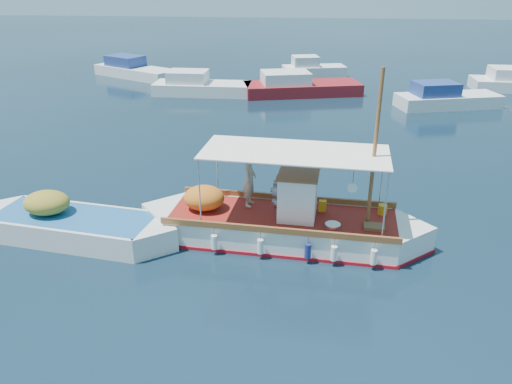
# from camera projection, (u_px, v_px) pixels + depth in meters

# --- Properties ---
(ground) EXTENTS (160.00, 160.00, 0.00)m
(ground) POSITION_uv_depth(u_px,v_px,m) (284.00, 231.00, 16.65)
(ground) COLOR black
(ground) RESTS_ON ground
(fishing_caique) EXTENTS (9.42, 3.15, 5.76)m
(fishing_caique) POSITION_uv_depth(u_px,v_px,m) (280.00, 224.00, 15.95)
(fishing_caique) COLOR white
(fishing_caique) RESTS_ON ground
(dinghy) EXTENTS (7.07, 2.74, 1.74)m
(dinghy) POSITION_uv_depth(u_px,v_px,m) (73.00, 227.00, 16.09)
(dinghy) COLOR white
(dinghy) RESTS_ON ground
(bg_boat_nw) EXTENTS (6.65, 2.40, 1.80)m
(bg_boat_nw) POSITION_uv_depth(u_px,v_px,m) (199.00, 87.00, 34.61)
(bg_boat_nw) COLOR silver
(bg_boat_nw) RESTS_ON ground
(bg_boat_n) EXTENTS (8.40, 4.67, 1.80)m
(bg_boat_n) POSITION_uv_depth(u_px,v_px,m) (299.00, 87.00, 34.53)
(bg_boat_n) COLOR maroon
(bg_boat_n) RESTS_ON ground
(bg_boat_ne) EXTENTS (6.74, 3.80, 1.80)m
(bg_boat_ne) POSITION_uv_depth(u_px,v_px,m) (445.00, 99.00, 31.33)
(bg_boat_ne) COLOR silver
(bg_boat_ne) RESTS_ON ground
(bg_boat_far_w) EXTENTS (7.49, 5.49, 1.80)m
(bg_boat_far_w) POSITION_uv_depth(u_px,v_px,m) (133.00, 71.00, 40.25)
(bg_boat_far_w) COLOR silver
(bg_boat_far_w) RESTS_ON ground
(bg_boat_far_n) EXTENTS (5.32, 3.09, 1.80)m
(bg_boat_far_n) POSITION_uv_depth(u_px,v_px,m) (312.00, 70.00, 40.55)
(bg_boat_far_n) COLOR silver
(bg_boat_far_n) RESTS_ON ground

